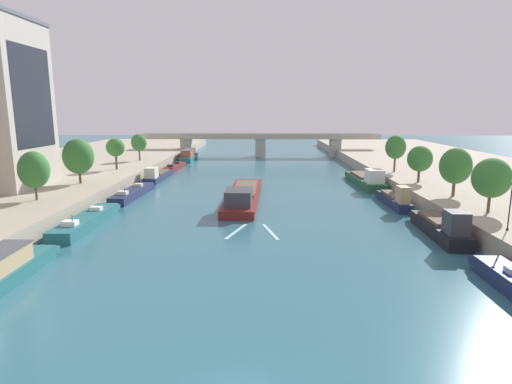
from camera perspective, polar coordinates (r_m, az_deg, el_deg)
name	(u,v)px	position (r m, az deg, el deg)	size (l,w,h in m)	color
quay_left	(35,178)	(82.23, -27.79, 1.67)	(36.00, 170.00, 2.12)	#A89E89
quay_right	(485,180)	(81.26, 28.72, 1.49)	(36.00, 170.00, 2.12)	#A89E89
barge_midriver	(243,195)	(59.01, -1.76, -0.44)	(4.98, 24.46, 3.01)	maroon
wake_behind_barge	(253,231)	(44.67, -0.38, -5.37)	(5.60, 5.97, 0.03)	#A0CCD6
moored_boat_left_near	(87,221)	(50.18, -21.99, -3.63)	(2.67, 14.29, 2.30)	#23666B
moored_boat_left_second	(133,193)	(64.75, -16.40, -0.12)	(2.90, 14.07, 2.26)	#1E284C
moored_boat_left_end	(158,175)	(79.59, -13.23, 2.22)	(2.80, 13.62, 2.79)	#1E284C
moored_boat_left_downstream	(175,167)	(93.32, -10.98, 3.39)	(2.79, 12.33, 2.06)	maroon
moored_boat_left_upstream	(189,156)	(109.21, -9.12, 4.91)	(3.10, 14.42, 2.89)	#23666B
moored_boat_right_second	(441,227)	(46.57, 23.84, -4.35)	(2.91, 12.32, 3.49)	black
moored_boat_right_far	(394,199)	(59.09, 18.29, -0.93)	(1.99, 11.14, 3.24)	#1E284C
moored_boat_right_end	(366,180)	(74.01, 14.73, 1.65)	(3.87, 16.67, 3.41)	#235633
tree_left_distant	(34,170)	(55.95, -27.95, 2.67)	(3.53, 3.53, 5.83)	brown
tree_left_past_mid	(78,156)	(66.01, -22.99, 4.47)	(4.35, 4.35, 6.51)	brown
tree_left_midway	(115,148)	(79.78, -18.56, 5.75)	(3.28, 3.28, 5.63)	brown
tree_left_end_of_row	(139,143)	(92.73, -15.63, 6.47)	(3.24, 3.24, 5.60)	brown
tree_right_distant	(492,178)	(49.73, 29.36, 1.67)	(3.85, 3.85, 5.73)	brown
tree_right_past_mid	(456,166)	(57.28, 25.49, 3.21)	(3.81, 3.81, 6.02)	brown
tree_right_midway	(420,159)	(66.68, 21.38, 4.22)	(3.62, 3.62, 5.40)	brown
tree_right_nearest	(396,147)	(76.30, 18.45, 5.79)	(3.46, 3.46, 6.33)	brown
lamppost_right_bank	(510,202)	(43.30, 31.29, -1.22)	(0.28, 0.28, 4.63)	black
bridge_far	(260,142)	(117.04, 0.61, 6.88)	(65.37, 4.40, 6.36)	#ADA899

